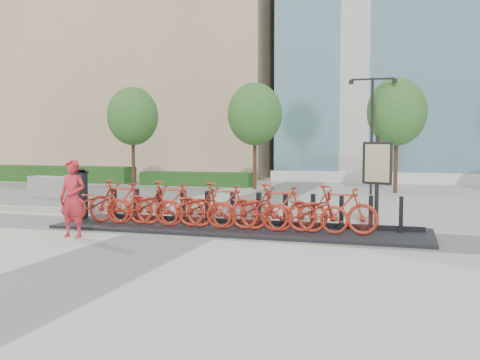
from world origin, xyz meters
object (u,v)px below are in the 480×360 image
(kiosk, at_px, (79,194))
(worker_red, at_px, (72,198))
(bike_0, at_px, (97,203))
(map_sign, at_px, (377,167))
(jersey_barrier, at_px, (53,187))

(kiosk, bearing_deg, worker_red, -66.26)
(bike_0, relative_size, map_sign, 0.82)
(bike_0, bearing_deg, jersey_barrier, 44.32)
(kiosk, relative_size, jersey_barrier, 0.64)
(jersey_barrier, distance_m, map_sign, 13.70)
(kiosk, distance_m, map_sign, 8.29)
(bike_0, xyz_separation_m, kiosk, (-0.88, 0.50, 0.17))
(kiosk, relative_size, map_sign, 0.59)
(bike_0, distance_m, map_sign, 7.54)
(map_sign, bearing_deg, kiosk, -147.59)
(worker_red, xyz_separation_m, jersey_barrier, (-6.16, 7.61, -0.49))
(jersey_barrier, bearing_deg, kiosk, -39.00)
(kiosk, distance_m, jersey_barrier, 7.18)
(worker_red, bearing_deg, jersey_barrier, 128.92)
(kiosk, relative_size, worker_red, 0.78)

